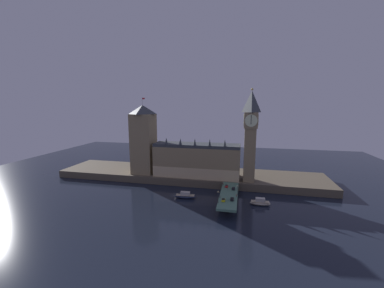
{
  "coord_description": "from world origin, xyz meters",
  "views": [
    {
      "loc": [
        43.65,
        -148.17,
        61.91
      ],
      "look_at": [
        6.74,
        20.0,
        33.0
      ],
      "focal_mm": 22.0,
      "sensor_mm": 36.0,
      "label": 1
    }
  ],
  "objects_px": {
    "clock_tower": "(250,133)",
    "pedestrian_far_rail": "(223,184)",
    "street_lamp_mid": "(238,189)",
    "car_southbound_trail": "(233,188)",
    "victoria_tower": "(144,139)",
    "street_lamp_near": "(218,195)",
    "car_northbound_lead": "(226,186)",
    "boat_upstream": "(185,196)",
    "car_southbound_lead": "(232,199)",
    "pedestrian_mid_walk": "(236,196)",
    "car_northbound_trail": "(223,200)",
    "pedestrian_near_rail": "(220,196)",
    "boat_downstream": "(260,202)"
  },
  "relations": [
    {
      "from": "clock_tower",
      "to": "pedestrian_far_rail",
      "type": "height_order",
      "value": "clock_tower"
    },
    {
      "from": "street_lamp_mid",
      "to": "car_southbound_trail",
      "type": "bearing_deg",
      "value": 107.63
    },
    {
      "from": "victoria_tower",
      "to": "street_lamp_near",
      "type": "distance_m",
      "value": 86.89
    },
    {
      "from": "car_northbound_lead",
      "to": "boat_upstream",
      "type": "height_order",
      "value": "car_northbound_lead"
    },
    {
      "from": "clock_tower",
      "to": "boat_upstream",
      "type": "distance_m",
      "value": 64.44
    },
    {
      "from": "clock_tower",
      "to": "car_southbound_lead",
      "type": "height_order",
      "value": "clock_tower"
    },
    {
      "from": "victoria_tower",
      "to": "pedestrian_far_rail",
      "type": "bearing_deg",
      "value": -15.76
    },
    {
      "from": "car_southbound_lead",
      "to": "pedestrian_far_rail",
      "type": "relative_size",
      "value": 2.51
    },
    {
      "from": "victoria_tower",
      "to": "boat_upstream",
      "type": "bearing_deg",
      "value": -37.5
    },
    {
      "from": "street_lamp_mid",
      "to": "pedestrian_mid_walk",
      "type": "bearing_deg",
      "value": -95.48
    },
    {
      "from": "car_northbound_trail",
      "to": "pedestrian_mid_walk",
      "type": "height_order",
      "value": "pedestrian_mid_walk"
    },
    {
      "from": "victoria_tower",
      "to": "car_northbound_lead",
      "type": "xyz_separation_m",
      "value": [
        70.06,
        -22.54,
        -27.05
      ]
    },
    {
      "from": "car_northbound_trail",
      "to": "street_lamp_near",
      "type": "distance_m",
      "value": 5.57
    },
    {
      "from": "car_southbound_lead",
      "to": "pedestrian_near_rail",
      "type": "distance_m",
      "value": 7.47
    },
    {
      "from": "pedestrian_mid_walk",
      "to": "boat_upstream",
      "type": "height_order",
      "value": "pedestrian_mid_walk"
    },
    {
      "from": "pedestrian_mid_walk",
      "to": "street_lamp_near",
      "type": "distance_m",
      "value": 15.01
    },
    {
      "from": "car_southbound_lead",
      "to": "pedestrian_far_rail",
      "type": "xyz_separation_m",
      "value": [
        -7.29,
        25.3,
        0.33
      ]
    },
    {
      "from": "victoria_tower",
      "to": "car_northbound_lead",
      "type": "distance_m",
      "value": 78.41
    },
    {
      "from": "clock_tower",
      "to": "street_lamp_mid",
      "type": "distance_m",
      "value": 44.55
    },
    {
      "from": "boat_upstream",
      "to": "car_southbound_lead",
      "type": "bearing_deg",
      "value": -19.29
    },
    {
      "from": "victoria_tower",
      "to": "pedestrian_far_rail",
      "type": "distance_m",
      "value": 75.19
    },
    {
      "from": "car_northbound_trail",
      "to": "boat_downstream",
      "type": "xyz_separation_m",
      "value": [
        21.82,
        13.05,
        -5.04
      ]
    },
    {
      "from": "clock_tower",
      "to": "pedestrian_near_rail",
      "type": "relative_size",
      "value": 38.53
    },
    {
      "from": "street_lamp_mid",
      "to": "car_southbound_lead",
      "type": "bearing_deg",
      "value": -106.99
    },
    {
      "from": "pedestrian_mid_walk",
      "to": "boat_upstream",
      "type": "distance_m",
      "value": 34.77
    },
    {
      "from": "clock_tower",
      "to": "car_southbound_lead",
      "type": "relative_size",
      "value": 14.86
    },
    {
      "from": "car_northbound_lead",
      "to": "car_northbound_trail",
      "type": "bearing_deg",
      "value": -90.0
    },
    {
      "from": "victoria_tower",
      "to": "car_southbound_lead",
      "type": "xyz_separation_m",
      "value": [
        74.92,
        -44.39,
        -27.07
      ]
    },
    {
      "from": "car_southbound_lead",
      "to": "street_lamp_near",
      "type": "distance_m",
      "value": 10.15
    },
    {
      "from": "victoria_tower",
      "to": "street_lamp_mid",
      "type": "distance_m",
      "value": 88.57
    },
    {
      "from": "pedestrian_far_rail",
      "to": "car_southbound_trail",
      "type": "bearing_deg",
      "value": -44.4
    },
    {
      "from": "pedestrian_near_rail",
      "to": "victoria_tower",
      "type": "bearing_deg",
      "value": 147.69
    },
    {
      "from": "pedestrian_far_rail",
      "to": "boat_upstream",
      "type": "height_order",
      "value": "pedestrian_far_rail"
    },
    {
      "from": "car_northbound_trail",
      "to": "pedestrian_mid_walk",
      "type": "relative_size",
      "value": 2.17
    },
    {
      "from": "clock_tower",
      "to": "boat_upstream",
      "type": "height_order",
      "value": "clock_tower"
    },
    {
      "from": "car_southbound_trail",
      "to": "boat_downstream",
      "type": "xyz_separation_m",
      "value": [
        16.96,
        -7.6,
        -5.09
      ]
    },
    {
      "from": "victoria_tower",
      "to": "car_southbound_lead",
      "type": "distance_m",
      "value": 91.2
    },
    {
      "from": "car_southbound_lead",
      "to": "pedestrian_mid_walk",
      "type": "xyz_separation_m",
      "value": [
        2.43,
        5.09,
        0.35
      ]
    },
    {
      "from": "street_lamp_mid",
      "to": "boat_downstream",
      "type": "distance_m",
      "value": 16.46
    },
    {
      "from": "victoria_tower",
      "to": "car_southbound_lead",
      "type": "relative_size",
      "value": 13.6
    },
    {
      "from": "pedestrian_far_rail",
      "to": "car_southbound_lead",
      "type": "bearing_deg",
      "value": -73.93
    },
    {
      "from": "victoria_tower",
      "to": "street_lamp_near",
      "type": "relative_size",
      "value": 8.83
    },
    {
      "from": "pedestrian_near_rail",
      "to": "street_lamp_mid",
      "type": "xyz_separation_m",
      "value": [
        10.12,
        7.66,
        3.0
      ]
    },
    {
      "from": "victoria_tower",
      "to": "car_southbound_lead",
      "type": "height_order",
      "value": "victoria_tower"
    },
    {
      "from": "car_southbound_lead",
      "to": "pedestrian_far_rail",
      "type": "height_order",
      "value": "pedestrian_far_rail"
    },
    {
      "from": "car_southbound_trail",
      "to": "pedestrian_near_rail",
      "type": "xyz_separation_m",
      "value": [
        -7.29,
        -16.56,
        0.26
      ]
    },
    {
      "from": "pedestrian_far_rail",
      "to": "boat_downstream",
      "type": "bearing_deg",
      "value": -31.29
    },
    {
      "from": "car_northbound_trail",
      "to": "boat_upstream",
      "type": "bearing_deg",
      "value": 153.1
    },
    {
      "from": "victoria_tower",
      "to": "car_southbound_lead",
      "type": "bearing_deg",
      "value": -30.64
    },
    {
      "from": "clock_tower",
      "to": "car_northbound_lead",
      "type": "distance_m",
      "value": 41.99
    }
  ]
}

